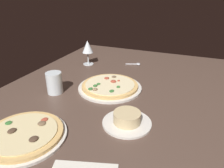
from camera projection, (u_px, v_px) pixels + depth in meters
dining_table at (114, 94)px, 107.40cm from camera, size 150.00×110.00×4.00cm
pizza_main at (110, 86)px, 108.07cm from camera, size 32.15×32.15×3.39cm
pizza_side at (24, 135)px, 73.05cm from camera, size 29.24×29.24×3.34cm
ramekin_on_saucer at (127, 119)px, 80.12cm from camera, size 18.74×18.74×4.98cm
wine_glass_far at (88, 48)px, 136.86cm from camera, size 7.08×7.08×15.93cm
water_glass at (55, 84)px, 102.62cm from camera, size 7.58×7.58×10.42cm
spoon at (136, 64)px, 140.77cm from camera, size 5.68×9.99×1.00cm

